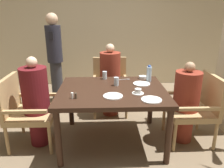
# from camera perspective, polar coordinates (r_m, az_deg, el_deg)

# --- Properties ---
(ground_plane) EXTENTS (16.00, 16.00, 0.00)m
(ground_plane) POSITION_cam_1_polar(r_m,az_deg,el_deg) (2.98, 0.04, -14.56)
(ground_plane) COLOR #7A664C
(wall_back) EXTENTS (8.00, 0.06, 2.80)m
(wall_back) POSITION_cam_1_polar(r_m,az_deg,el_deg) (4.90, -1.10, 15.99)
(wall_back) COLOR beige
(wall_back) RESTS_ON ground_plane
(dining_table) EXTENTS (1.30, 1.05, 0.72)m
(dining_table) POSITION_cam_1_polar(r_m,az_deg,el_deg) (2.68, 0.04, -3.06)
(dining_table) COLOR #331E14
(dining_table) RESTS_ON ground_plane
(chair_left_side) EXTENTS (0.56, 0.56, 0.88)m
(chair_left_side) POSITION_cam_1_polar(r_m,az_deg,el_deg) (2.91, -21.70, -5.98)
(chair_left_side) COLOR tan
(chair_left_side) RESTS_ON ground_plane
(diner_in_left_chair) EXTENTS (0.32, 0.32, 1.13)m
(diner_in_left_chair) POSITION_cam_1_polar(r_m,az_deg,el_deg) (2.82, -19.18, -4.25)
(diner_in_left_chair) COLOR #5B1419
(diner_in_left_chair) RESTS_ON ground_plane
(chair_far_side) EXTENTS (0.56, 0.56, 0.88)m
(chair_far_side) POSITION_cam_1_polar(r_m,az_deg,el_deg) (3.62, -0.54, 0.23)
(chair_far_side) COLOR tan
(chair_far_side) RESTS_ON ground_plane
(diner_in_far_chair) EXTENTS (0.32, 0.32, 1.16)m
(diner_in_far_chair) POSITION_cam_1_polar(r_m,az_deg,el_deg) (3.45, -0.48, 1.19)
(diner_in_far_chair) COLOR maroon
(diner_in_far_chair) RESTS_ON ground_plane
(chair_right_side) EXTENTS (0.56, 0.56, 0.88)m
(chair_right_side) POSITION_cam_1_polar(r_m,az_deg,el_deg) (2.98, 21.22, -5.33)
(chair_right_side) COLOR tan
(chair_right_side) RESTS_ON ground_plane
(diner_in_right_chair) EXTENTS (0.32, 0.32, 1.05)m
(diner_in_right_chair) POSITION_cam_1_polar(r_m,az_deg,el_deg) (2.90, 18.74, -4.43)
(diner_in_right_chair) COLOR maroon
(diner_in_right_chair) RESTS_ON ground_plane
(standing_host) EXTENTS (0.27, 0.31, 1.60)m
(standing_host) POSITION_cam_1_polar(r_m,az_deg,el_deg) (4.07, -14.69, 7.13)
(standing_host) COLOR #2D2D33
(standing_host) RESTS_ON ground_plane
(plate_main_left) EXTENTS (0.22, 0.22, 0.01)m
(plate_main_left) POSITION_cam_1_polar(r_m,az_deg,el_deg) (2.37, 10.27, -4.06)
(plate_main_left) COLOR white
(plate_main_left) RESTS_ON dining_table
(plate_main_right) EXTENTS (0.22, 0.22, 0.01)m
(plate_main_right) POSITION_cam_1_polar(r_m,az_deg,el_deg) (2.86, 7.73, 0.07)
(plate_main_right) COLOR white
(plate_main_right) RESTS_ON dining_table
(plate_dessert_center) EXTENTS (0.22, 0.22, 0.01)m
(plate_dessert_center) POSITION_cam_1_polar(r_m,az_deg,el_deg) (2.43, 0.17, -3.16)
(plate_dessert_center) COLOR white
(plate_dessert_center) RESTS_ON dining_table
(teacup_with_saucer) EXTENTS (0.14, 0.14, 0.06)m
(teacup_with_saucer) POSITION_cam_1_polar(r_m,az_deg,el_deg) (2.53, 6.80, -1.98)
(teacup_with_saucer) COLOR white
(teacup_with_saucer) RESTS_ON dining_table
(bowl_small) EXTENTS (0.11, 0.11, 0.04)m
(bowl_small) POSITION_cam_1_polar(r_m,az_deg,el_deg) (3.09, 7.98, 1.77)
(bowl_small) COLOR white
(bowl_small) RESTS_ON dining_table
(water_bottle) EXTENTS (0.07, 0.07, 0.22)m
(water_bottle) POSITION_cam_1_polar(r_m,az_deg,el_deg) (2.96, 9.64, 2.62)
(water_bottle) COLOR silver
(water_bottle) RESTS_ON dining_table
(glass_tall_near) EXTENTS (0.06, 0.06, 0.11)m
(glass_tall_near) POSITION_cam_1_polar(r_m,az_deg,el_deg) (2.77, 1.13, 0.68)
(glass_tall_near) COLOR silver
(glass_tall_near) RESTS_ON dining_table
(glass_tall_mid) EXTENTS (0.06, 0.06, 0.11)m
(glass_tall_mid) POSITION_cam_1_polar(r_m,az_deg,el_deg) (3.03, -1.93, 2.30)
(glass_tall_mid) COLOR silver
(glass_tall_mid) RESTS_ON dining_table
(salt_shaker) EXTENTS (0.03, 0.03, 0.07)m
(salt_shaker) POSITION_cam_1_polar(r_m,az_deg,el_deg) (2.40, -10.38, -3.01)
(salt_shaker) COLOR white
(salt_shaker) RESTS_ON dining_table
(pepper_shaker) EXTENTS (0.03, 0.03, 0.06)m
(pepper_shaker) POSITION_cam_1_polar(r_m,az_deg,el_deg) (2.40, -9.45, -3.04)
(pepper_shaker) COLOR #4C3D2D
(pepper_shaker) RESTS_ON dining_table
(fork_beside_plate) EXTENTS (0.17, 0.04, 0.00)m
(fork_beside_plate) POSITION_cam_1_polar(r_m,az_deg,el_deg) (3.03, 3.37, 1.22)
(fork_beside_plate) COLOR silver
(fork_beside_plate) RESTS_ON dining_table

